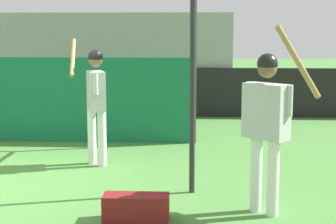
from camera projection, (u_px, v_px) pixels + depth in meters
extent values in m
cube|color=black|center=(80.00, 92.00, 13.03)|extent=(24.00, 0.12, 1.12)
cube|color=#9E9E99|center=(90.00, 61.00, 14.18)|extent=(7.05, 2.40, 2.37)
cube|color=navy|center=(16.00, 64.00, 13.48)|extent=(0.45, 0.40, 0.10)
cube|color=navy|center=(18.00, 54.00, 13.62)|extent=(0.45, 0.06, 0.40)
cube|color=navy|center=(38.00, 64.00, 13.45)|extent=(0.45, 0.40, 0.10)
cube|color=navy|center=(40.00, 54.00, 13.59)|extent=(0.45, 0.06, 0.40)
cube|color=navy|center=(61.00, 64.00, 13.42)|extent=(0.45, 0.40, 0.10)
cube|color=navy|center=(62.00, 54.00, 13.56)|extent=(0.45, 0.06, 0.40)
cube|color=navy|center=(84.00, 64.00, 13.39)|extent=(0.45, 0.40, 0.10)
cube|color=navy|center=(85.00, 54.00, 13.53)|extent=(0.45, 0.06, 0.40)
cube|color=navy|center=(106.00, 64.00, 13.36)|extent=(0.45, 0.40, 0.10)
cube|color=navy|center=(107.00, 54.00, 13.50)|extent=(0.45, 0.06, 0.40)
cube|color=navy|center=(129.00, 64.00, 13.33)|extent=(0.45, 0.40, 0.10)
cube|color=navy|center=(130.00, 54.00, 13.47)|extent=(0.45, 0.06, 0.40)
cube|color=navy|center=(152.00, 64.00, 13.30)|extent=(0.45, 0.40, 0.10)
cube|color=navy|center=(153.00, 54.00, 13.44)|extent=(0.45, 0.06, 0.40)
cube|color=navy|center=(176.00, 64.00, 13.27)|extent=(0.45, 0.40, 0.10)
cube|color=navy|center=(176.00, 54.00, 13.41)|extent=(0.45, 0.06, 0.40)
cube|color=navy|center=(199.00, 64.00, 13.24)|extent=(0.45, 0.40, 0.10)
cube|color=navy|center=(199.00, 54.00, 13.38)|extent=(0.45, 0.06, 0.40)
cube|color=navy|center=(4.00, 46.00, 14.24)|extent=(0.45, 0.40, 0.10)
cube|color=navy|center=(6.00, 37.00, 14.38)|extent=(0.45, 0.06, 0.40)
cube|color=navy|center=(25.00, 46.00, 14.21)|extent=(0.45, 0.40, 0.10)
cube|color=navy|center=(27.00, 37.00, 14.35)|extent=(0.45, 0.06, 0.40)
cube|color=navy|center=(47.00, 46.00, 14.18)|extent=(0.45, 0.40, 0.10)
cube|color=navy|center=(48.00, 37.00, 14.32)|extent=(0.45, 0.06, 0.40)
cube|color=navy|center=(68.00, 46.00, 14.15)|extent=(0.45, 0.40, 0.10)
cube|color=navy|center=(70.00, 37.00, 14.29)|extent=(0.45, 0.06, 0.40)
cube|color=navy|center=(90.00, 46.00, 14.12)|extent=(0.45, 0.40, 0.10)
cube|color=navy|center=(91.00, 37.00, 14.26)|extent=(0.45, 0.06, 0.40)
cube|color=navy|center=(111.00, 46.00, 14.09)|extent=(0.45, 0.40, 0.10)
cube|color=navy|center=(112.00, 37.00, 14.23)|extent=(0.45, 0.06, 0.40)
cube|color=navy|center=(133.00, 46.00, 14.06)|extent=(0.45, 0.40, 0.10)
cube|color=navy|center=(134.00, 37.00, 14.20)|extent=(0.45, 0.06, 0.40)
cube|color=navy|center=(155.00, 46.00, 14.03)|extent=(0.45, 0.40, 0.10)
cube|color=navy|center=(155.00, 37.00, 14.17)|extent=(0.45, 0.06, 0.40)
cube|color=navy|center=(177.00, 46.00, 14.00)|extent=(0.45, 0.40, 0.10)
cube|color=navy|center=(177.00, 37.00, 14.14)|extent=(0.45, 0.06, 0.40)
cube|color=navy|center=(199.00, 46.00, 13.97)|extent=(0.45, 0.40, 0.10)
cube|color=navy|center=(199.00, 37.00, 14.11)|extent=(0.45, 0.06, 0.40)
cube|color=navy|center=(14.00, 30.00, 14.97)|extent=(0.45, 0.40, 0.10)
cube|color=navy|center=(15.00, 21.00, 15.11)|extent=(0.45, 0.06, 0.40)
cube|color=navy|center=(34.00, 30.00, 14.94)|extent=(0.45, 0.40, 0.10)
cube|color=navy|center=(36.00, 21.00, 15.08)|extent=(0.45, 0.06, 0.40)
cube|color=navy|center=(54.00, 30.00, 14.91)|extent=(0.45, 0.40, 0.10)
cube|color=navy|center=(56.00, 21.00, 15.05)|extent=(0.45, 0.06, 0.40)
cube|color=navy|center=(75.00, 30.00, 14.88)|extent=(0.45, 0.40, 0.10)
cube|color=navy|center=(76.00, 21.00, 15.02)|extent=(0.45, 0.06, 0.40)
cube|color=navy|center=(95.00, 30.00, 14.85)|extent=(0.45, 0.40, 0.10)
cube|color=navy|center=(96.00, 21.00, 14.99)|extent=(0.45, 0.06, 0.40)
cube|color=navy|center=(116.00, 30.00, 14.82)|extent=(0.45, 0.40, 0.10)
cube|color=navy|center=(117.00, 21.00, 14.96)|extent=(0.45, 0.06, 0.40)
cube|color=navy|center=(136.00, 30.00, 14.79)|extent=(0.45, 0.40, 0.10)
cube|color=navy|center=(137.00, 21.00, 14.93)|extent=(0.45, 0.06, 0.40)
cube|color=navy|center=(157.00, 30.00, 14.76)|extent=(0.45, 0.40, 0.10)
cube|color=navy|center=(158.00, 21.00, 14.90)|extent=(0.45, 0.06, 0.40)
cube|color=navy|center=(178.00, 30.00, 14.73)|extent=(0.45, 0.40, 0.10)
cube|color=navy|center=(178.00, 21.00, 14.87)|extent=(0.45, 0.06, 0.40)
cube|color=navy|center=(199.00, 30.00, 14.70)|extent=(0.45, 0.40, 0.10)
cube|color=navy|center=(199.00, 21.00, 14.84)|extent=(0.45, 0.06, 0.40)
cylinder|color=#282828|center=(193.00, 75.00, 6.79)|extent=(0.07, 0.07, 2.93)
cylinder|color=#282828|center=(195.00, 61.00, 9.77)|extent=(0.07, 0.07, 2.93)
cube|color=#14663D|center=(85.00, 100.00, 9.96)|extent=(3.82, 0.03, 1.52)
cylinder|color=white|center=(102.00, 139.00, 8.27)|extent=(0.17, 0.17, 0.82)
cylinder|color=white|center=(92.00, 137.00, 8.43)|extent=(0.17, 0.17, 0.82)
cube|color=#B7B7B7|center=(96.00, 91.00, 8.24)|extent=(0.35, 0.49, 0.58)
sphere|color=brown|center=(95.00, 60.00, 8.18)|extent=(0.21, 0.21, 0.21)
sphere|color=black|center=(95.00, 57.00, 8.17)|extent=(0.22, 0.22, 0.22)
cylinder|color=#B7B7B7|center=(96.00, 84.00, 7.99)|extent=(0.09, 0.09, 0.32)
cylinder|color=#B7B7B7|center=(91.00, 81.00, 8.43)|extent=(0.09, 0.09, 0.32)
cylinder|color=#AD7F4C|center=(73.00, 57.00, 8.34)|extent=(0.18, 0.74, 0.54)
sphere|color=#AD7F4C|center=(97.00, 74.00, 8.41)|extent=(0.08, 0.08, 0.08)
cylinder|color=white|center=(256.00, 174.00, 6.23)|extent=(0.18, 0.18, 0.85)
cylinder|color=white|center=(273.00, 178.00, 6.07)|extent=(0.18, 0.18, 0.85)
cube|color=#B7B7B7|center=(266.00, 111.00, 6.04)|extent=(0.52, 0.50, 0.60)
sphere|color=brown|center=(267.00, 68.00, 5.97)|extent=(0.21, 0.21, 0.21)
sphere|color=black|center=(267.00, 64.00, 5.96)|extent=(0.22, 0.22, 0.22)
cylinder|color=#B7B7B7|center=(249.00, 96.00, 6.23)|extent=(0.10, 0.10, 0.33)
cylinder|color=#B7B7B7|center=(289.00, 101.00, 5.86)|extent=(0.10, 0.10, 0.33)
cylinder|color=#AD7F4C|center=(298.00, 62.00, 5.69)|extent=(0.54, 0.27, 0.76)
sphere|color=#AD7F4C|center=(284.00, 95.00, 5.98)|extent=(0.08, 0.08, 0.08)
cube|color=maroon|center=(136.00, 208.00, 5.97)|extent=(0.70, 0.28, 0.28)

